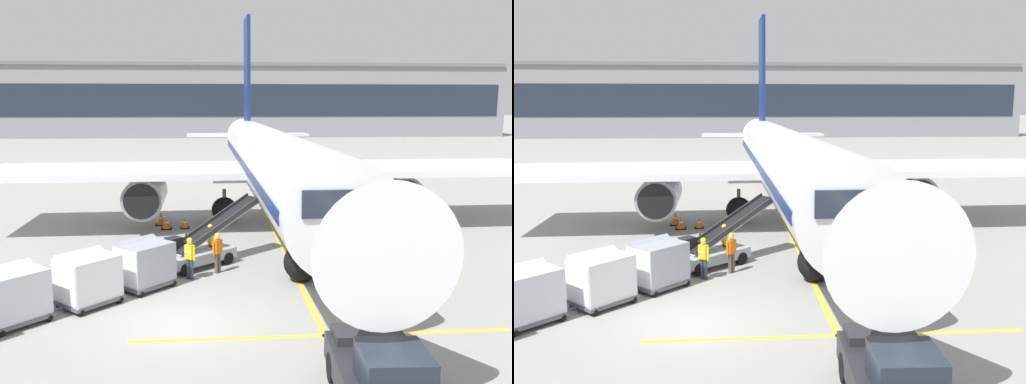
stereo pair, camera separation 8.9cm
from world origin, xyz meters
TOP-DOWN VIEW (x-y plane):
  - ground_plane at (0.00, 0.00)m, footprint 600.00×600.00m
  - parked_airplane at (4.51, 14.66)m, footprint 32.43×41.89m
  - belt_loader at (0.57, 6.64)m, footprint 4.91×4.45m
  - baggage_cart_lead at (-1.56, 3.78)m, footprint 2.54×2.55m
  - baggage_cart_second at (-3.34, 2.06)m, footprint 2.54×2.55m
  - baggage_cart_third at (-5.39, 0.53)m, footprint 2.54×2.55m
  - pushback_tug at (5.06, -5.53)m, footprint 2.30×4.49m
  - ground_crew_by_loader at (1.31, 5.47)m, footprint 0.43×0.45m
  - ground_crew_by_carts at (0.17, 4.70)m, footprint 0.46×0.43m
  - ground_crew_marshaller at (1.00, 7.15)m, footprint 0.30×0.56m
  - safety_cone_engine_keepout at (-0.50, 14.11)m, footprint 0.53×0.53m
  - safety_cone_wingtip at (-1.55, 13.98)m, footprint 0.60×0.60m
  - safety_cone_nose_mark at (-1.93, 15.06)m, footprint 0.68×0.68m
  - apron_guidance_line_lead_in at (4.57, 13.89)m, footprint 0.20×110.00m
  - apron_guidance_line_stop_bar at (4.53, -1.23)m, footprint 12.00×0.20m
  - terminal_building at (6.10, 105.49)m, footprint 113.56×18.36m

SIDE VIEW (x-z plane):
  - ground_plane at x=0.00m, z-range 0.00..0.00m
  - apron_guidance_line_lead_in at x=4.57m, z-range 0.00..0.01m
  - apron_guidance_line_stop_bar at x=4.53m, z-range 0.00..0.01m
  - safety_cone_engine_keepout at x=-0.50m, z-range -0.01..0.60m
  - safety_cone_wingtip at x=-1.55m, z-range -0.01..0.67m
  - safety_cone_nose_mark at x=-1.93m, z-range -0.01..0.75m
  - pushback_tug at x=5.06m, z-range -0.09..1.74m
  - belt_loader at x=0.57m, z-range -0.57..2.25m
  - ground_crew_by_loader at x=1.31m, z-range 0.13..1.87m
  - ground_crew_by_carts at x=0.17m, z-range 0.13..1.87m
  - ground_crew_marshaller at x=1.00m, z-range 0.13..1.87m
  - baggage_cart_lead at x=-1.56m, z-range 0.04..1.96m
  - baggage_cart_second at x=-3.34m, z-range 0.04..1.96m
  - baggage_cart_third at x=-5.39m, z-range 0.04..1.96m
  - parked_airplane at x=4.51m, z-range -3.42..10.88m
  - terminal_building at x=6.10m, z-range -0.05..15.17m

